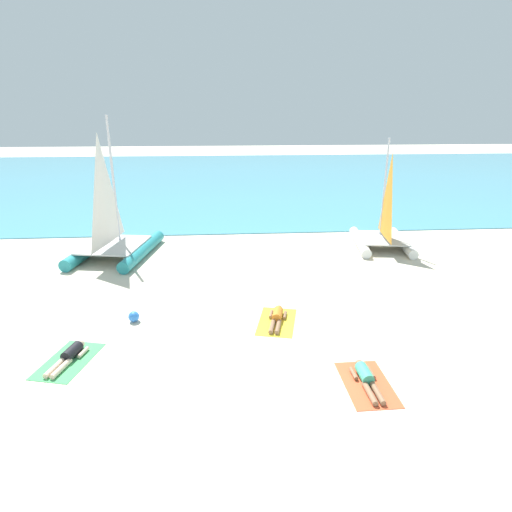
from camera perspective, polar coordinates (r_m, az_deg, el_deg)
The scene contains 11 objects.
ground_plane at distance 19.97m, azimuth -0.93°, elevation 0.68°, with size 120.00×120.00×0.00m, color beige.
ocean_water at distance 42.22m, azimuth -2.85°, elevation 10.46°, with size 120.00×40.00×0.05m, color #4C9EB7.
sailboat_teal at distance 19.98m, azimuth -18.38°, elevation 2.41°, with size 3.70×5.07×6.04m.
sailboat_white at distance 21.18m, azimuth 16.48°, elevation 3.09°, with size 2.99×4.17×5.04m.
towel_left at distance 12.58m, azimuth -23.65°, elevation -12.64°, with size 1.10×1.90×0.01m, color #4CB266.
sunbather_left at distance 12.57m, azimuth -23.56°, elevation -12.01°, with size 0.76×1.56×0.30m.
towel_middle at distance 13.48m, azimuth 2.77°, elevation -8.72°, with size 1.10×1.90×0.01m, color yellow.
sunbather_middle at distance 13.48m, azimuth 2.81°, elevation -8.12°, with size 0.74×1.56×0.30m.
towel_right at distance 11.08m, azimuth 14.51°, elevation -16.14°, with size 1.10×1.90×0.01m, color #EA5933.
sunbather_right at distance 11.06m, azimuth 14.45°, elevation -15.41°, with size 0.55×1.56×0.30m.
beach_ball at distance 13.95m, azimuth -15.93°, elevation -7.75°, with size 0.33×0.33×0.33m, color #337FE5.
Camera 1 is at (-1.12, -8.92, 6.27)m, focal length 30.09 mm.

